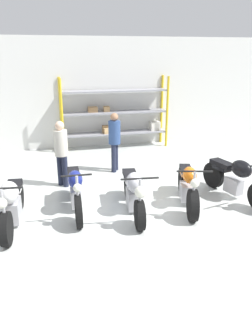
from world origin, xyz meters
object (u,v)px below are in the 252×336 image
Objects in this scene: motorcycle_black at (236,178)px; motorcycle_silver at (134,191)px; person_browsing at (61,149)px; shelving_rack at (116,114)px; motorcycle_orange at (188,186)px; motorcycle_white at (12,203)px; motorcycle_blue at (75,190)px; person_near_rack at (115,138)px.

motorcycle_silver is at bearing -100.37° from motorcycle_black.
motorcycle_silver is 1.26× the size of person_browsing.
shelving_rack is 4.91m from motorcycle_orange.
person_browsing is at bearing 153.97° from motorcycle_white.
motorcycle_blue is 1.25× the size of person_near_rack.
shelving_rack is 5.09m from motorcycle_black.
motorcycle_orange is at bearing 84.19° from motorcycle_blue.
motorcycle_orange is at bearing 95.02° from motorcycle_white.
person_near_rack is at bearing 166.12° from person_browsing.
shelving_rack is at bearing 177.75° from motorcycle_silver.
shelving_rack is at bearing 159.24° from motorcycle_blue.
shelving_rack is 1.85× the size of motorcycle_orange.
shelving_rack is at bearing 152.45° from motorcycle_white.
motorcycle_white is 1.25m from motorcycle_blue.
motorcycle_orange is at bearing 104.62° from person_browsing.
motorcycle_silver is 1.04× the size of motorcycle_orange.
person_browsing is (-1.31, 1.76, 0.49)m from motorcycle_silver.
motorcycle_orange is 0.96× the size of motorcycle_black.
motorcycle_black is (1.18, 0.07, 0.06)m from motorcycle_orange.
person_near_rack is at bearing -103.63° from shelving_rack.
motorcycle_silver is at bearing 85.89° from person_browsing.
person_browsing is (-2.51, 1.73, 0.51)m from motorcycle_orange.
motorcycle_black is at bearing 95.77° from motorcycle_white.
person_browsing is at bearing -171.64° from motorcycle_blue.
shelving_rack is at bearing -158.86° from motorcycle_orange.
shelving_rack reaches higher than person_near_rack.
shelving_rack reaches higher than motorcycle_blue.
motorcycle_white is 1.24× the size of person_browsing.
motorcycle_white is 2.35m from motorcycle_silver.
person_near_rack is (-1.05, 2.47, 0.51)m from motorcycle_orange.
motorcycle_blue is 1.19m from motorcycle_silver.
motorcycle_blue is at bearing -81.86° from motorcycle_orange.
motorcycle_blue is 3.52m from motorcycle_black.
motorcycle_black is at bearing 98.49° from motorcycle_silver.
person_near_rack is (1.28, 2.17, 0.47)m from motorcycle_blue.
motorcycle_black is at bearing 163.60° from person_near_rack.
person_near_rack is at bearing -177.16° from motorcycle_silver.
motorcycle_orange is (1.20, 0.03, -0.03)m from motorcycle_silver.
motorcycle_black is 3.31m from person_near_rack.
shelving_rack is at bearing -173.56° from motorcycle_black.
shelving_rack reaches higher than motorcycle_black.
person_near_rack reaches higher than motorcycle_orange.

